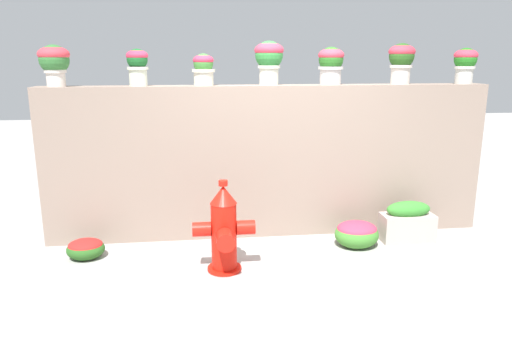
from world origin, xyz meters
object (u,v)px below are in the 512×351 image
(potted_plant_0, at_px, (54,60))
(potted_plant_6, at_px, (465,62))
(potted_plant_4, at_px, (331,63))
(potted_plant_3, at_px, (269,57))
(flower_bush_left, at_px, (357,233))
(fire_hydrant, at_px, (224,231))
(flower_bush_right, at_px, (86,248))
(potted_plant_5, at_px, (401,59))
(planter_box, at_px, (407,222))
(potted_plant_1, at_px, (137,64))
(potted_plant_2, at_px, (203,68))

(potted_plant_0, xyz_separation_m, potted_plant_6, (4.40, 0.01, -0.02))
(potted_plant_4, bearing_deg, potted_plant_0, -178.84)
(potted_plant_3, relative_size, flower_bush_left, 0.98)
(potted_plant_0, distance_m, fire_hydrant, 2.43)
(potted_plant_4, distance_m, flower_bush_right, 3.23)
(potted_plant_5, relative_size, planter_box, 0.77)
(flower_bush_left, bearing_deg, potted_plant_0, 170.84)
(potted_plant_5, height_order, planter_box, potted_plant_5)
(flower_bush_right, relative_size, planter_box, 0.65)
(potted_plant_1, height_order, planter_box, potted_plant_1)
(potted_plant_6, height_order, planter_box, potted_plant_6)
(potted_plant_2, height_order, planter_box, potted_plant_2)
(potted_plant_6, bearing_deg, potted_plant_0, -179.84)
(potted_plant_1, height_order, potted_plant_2, potted_plant_1)
(potted_plant_4, xyz_separation_m, potted_plant_6, (1.53, -0.05, 0.01))
(potted_plant_2, bearing_deg, potted_plant_0, -178.75)
(potted_plant_0, xyz_separation_m, fire_hydrant, (1.63, -0.94, -1.54))
(potted_plant_4, xyz_separation_m, potted_plant_5, (0.81, 0.01, 0.04))
(potted_plant_2, xyz_separation_m, fire_hydrant, (0.14, -0.97, -1.47))
(potted_plant_2, bearing_deg, potted_plant_4, 1.07)
(potted_plant_0, bearing_deg, fire_hydrant, -29.99)
(potted_plant_5, xyz_separation_m, flower_bush_left, (-0.61, -0.57, -1.81))
(potted_plant_2, xyz_separation_m, potted_plant_5, (2.19, 0.04, 0.09))
(potted_plant_5, xyz_separation_m, planter_box, (-0.01, -0.48, -1.74))
(potted_plant_4, relative_size, planter_box, 0.70)
(flower_bush_left, height_order, planter_box, planter_box)
(fire_hydrant, height_order, flower_bush_right, fire_hydrant)
(potted_plant_5, bearing_deg, flower_bush_left, -137.03)
(potted_plant_6, relative_size, fire_hydrant, 0.45)
(potted_plant_2, relative_size, potted_plant_5, 0.74)
(potted_plant_2, relative_size, flower_bush_right, 0.88)
(potted_plant_4, height_order, potted_plant_5, potted_plant_5)
(potted_plant_0, height_order, flower_bush_left, potted_plant_0)
(potted_plant_0, distance_m, potted_plant_5, 3.68)
(potted_plant_1, height_order, potted_plant_5, potted_plant_5)
(potted_plant_3, height_order, flower_bush_right, potted_plant_3)
(potted_plant_3, height_order, potted_plant_6, potted_plant_3)
(potted_plant_1, height_order, flower_bush_left, potted_plant_1)
(potted_plant_5, bearing_deg, potted_plant_3, -179.97)
(potted_plant_3, relative_size, fire_hydrant, 0.52)
(potted_plant_4, height_order, flower_bush_left, potted_plant_4)
(potted_plant_3, relative_size, planter_box, 0.80)
(potted_plant_2, relative_size, potted_plant_4, 0.82)
(fire_hydrant, xyz_separation_m, flower_bush_right, (-1.38, 0.48, -0.30))
(flower_bush_left, relative_size, flower_bush_right, 1.25)
(potted_plant_2, distance_m, fire_hydrant, 1.76)
(potted_plant_4, bearing_deg, potted_plant_6, -1.71)
(potted_plant_1, relative_size, flower_bush_right, 1.01)
(fire_hydrant, height_order, flower_bush_left, fire_hydrant)
(potted_plant_6, xyz_separation_m, flower_bush_right, (-4.15, -0.48, -1.82))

